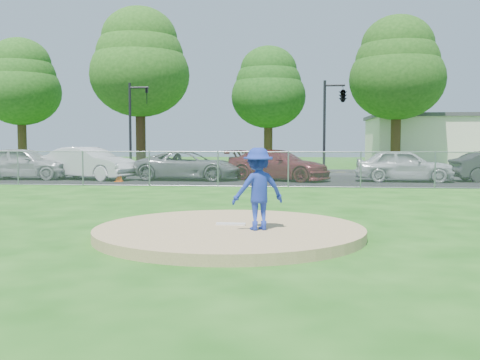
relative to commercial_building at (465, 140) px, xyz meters
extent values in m
plane|color=#174F11|center=(-16.00, -28.00, -2.16)|extent=(120.00, 120.00, 0.00)
cylinder|color=tan|center=(-16.00, -38.00, -2.06)|extent=(5.40, 5.40, 0.20)
cube|color=white|center=(-16.00, -37.80, -1.94)|extent=(0.60, 0.15, 0.04)
cube|color=gray|center=(-16.00, -26.00, -1.41)|extent=(40.00, 0.06, 1.50)
cube|color=black|center=(-16.00, -21.50, -2.15)|extent=(50.00, 8.00, 0.01)
cube|color=#232326|center=(-16.00, -14.00, -2.16)|extent=(60.00, 7.00, 0.01)
cube|color=beige|center=(0.00, 0.00, -0.16)|extent=(16.00, 9.00, 4.00)
cube|color=#3F3F42|center=(0.00, 0.00, 1.99)|extent=(16.40, 9.40, 0.30)
cylinder|color=#3D2816|center=(-38.00, -5.00, -0.06)|extent=(0.74, 0.74, 4.20)
ellipsoid|color=#1C4E14|center=(-38.00, -5.00, 4.06)|extent=(6.72, 6.72, 5.71)
ellipsoid|color=#1C4E14|center=(-38.00, -5.00, 5.23)|extent=(5.91, 5.91, 5.03)
ellipsoid|color=#1C4E14|center=(-38.00, -5.00, 6.41)|extent=(5.11, 5.11, 4.34)
cylinder|color=#341E13|center=(-27.00, -7.00, 0.29)|extent=(0.78, 0.78, 4.90)
ellipsoid|color=#1F5115|center=(-27.00, -7.00, 5.09)|extent=(7.84, 7.84, 6.66)
ellipsoid|color=#1F5115|center=(-27.00, -7.00, 6.46)|extent=(6.90, 6.90, 5.86)
ellipsoid|color=#1F5115|center=(-27.00, -7.00, 7.84)|extent=(5.96, 5.96, 5.06)
cylinder|color=#3D2716|center=(-17.00, -4.00, -0.23)|extent=(0.72, 0.72, 3.85)
ellipsoid|color=#174713|center=(-17.00, -4.00, 3.54)|extent=(6.16, 6.16, 5.24)
ellipsoid|color=#174713|center=(-17.00, -4.00, 4.62)|extent=(5.42, 5.42, 4.61)
ellipsoid|color=#174713|center=(-17.00, -4.00, 5.69)|extent=(4.68, 4.68, 3.98)
cylinder|color=#382614|center=(-7.00, -6.00, 0.12)|extent=(0.76, 0.76, 4.55)
ellipsoid|color=#1B4713|center=(-7.00, -6.00, 4.57)|extent=(7.28, 7.28, 6.19)
ellipsoid|color=#1B4713|center=(-7.00, -6.00, 5.85)|extent=(6.41, 6.41, 5.45)
ellipsoid|color=#1B4713|center=(-7.00, -6.00, 7.12)|extent=(5.53, 5.53, 4.70)
cylinder|color=black|center=(-25.00, -16.00, 0.64)|extent=(0.16, 0.16, 5.60)
cylinder|color=black|center=(-24.40, -16.00, 3.14)|extent=(1.20, 0.12, 0.12)
imported|color=black|center=(-23.92, -16.00, 2.64)|extent=(0.16, 0.20, 1.00)
cylinder|color=black|center=(-13.00, -16.00, 0.64)|extent=(0.16, 0.16, 5.60)
cylinder|color=black|center=(-12.40, -16.00, 3.14)|extent=(1.20, 0.12, 0.12)
imported|color=black|center=(-11.92, -16.00, 2.64)|extent=(0.53, 2.48, 1.00)
imported|color=#1B3199|center=(-15.40, -38.34, -1.16)|extent=(1.18, 0.96, 1.59)
cone|color=#FF5D0D|center=(-23.14, -23.73, -1.81)|extent=(0.35, 0.35, 0.69)
imported|color=#AEAFB3|center=(-28.61, -22.44, -1.32)|extent=(4.96, 2.15, 1.67)
imported|color=silver|center=(-25.19, -22.35, -1.32)|extent=(5.32, 3.29, 1.66)
imported|color=slate|center=(-20.06, -22.15, -1.43)|extent=(5.36, 2.75, 1.45)
imported|color=maroon|center=(-15.57, -21.94, -1.38)|extent=(5.70, 4.13, 1.53)
imported|color=silver|center=(-9.50, -22.13, -1.36)|extent=(4.73, 2.16, 1.57)
camera|label=1|loc=(-14.68, -48.58, -0.28)|focal=40.00mm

